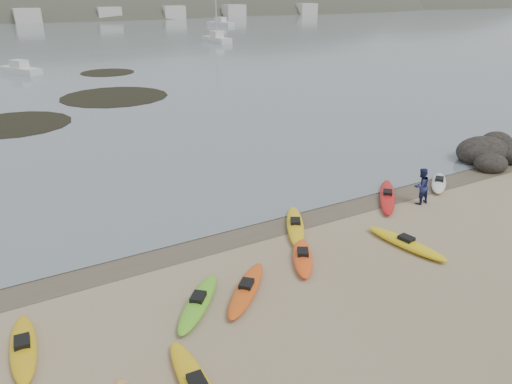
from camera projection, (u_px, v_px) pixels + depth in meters
ground at (256, 225)px, 21.13m from camera, size 600.00×600.00×0.00m
wet_sand at (260, 227)px, 20.89m from camera, size 60.00×60.00×0.00m
kayaks at (303, 255)px, 18.37m from camera, size 21.69×10.46×0.34m
person_east at (421, 186)px, 22.91m from camera, size 0.84×0.65×1.72m
rock_cluster at (492, 156)px, 29.03m from camera, size 5.16×3.78×1.68m
kelp_mats at (86, 98)px, 45.29m from camera, size 19.46×27.84×0.04m
moored_boats at (33, 43)px, 85.02m from camera, size 90.31×72.28×1.38m
far_hills at (99, 56)px, 200.64m from camera, size 550.00×135.00×80.00m
far_town at (14, 16)px, 139.14m from camera, size 199.00×5.00×4.00m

